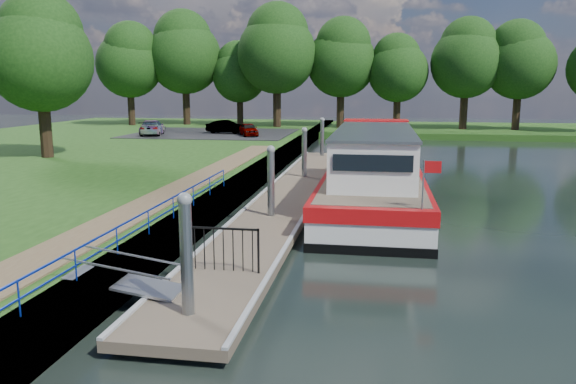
% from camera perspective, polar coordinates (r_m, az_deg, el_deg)
% --- Properties ---
extents(ground, '(160.00, 160.00, 0.00)m').
position_cam_1_polar(ground, '(12.63, -9.25, -12.86)').
color(ground, black).
rests_on(ground, ground).
extents(bank_edge, '(1.10, 90.00, 0.78)m').
position_cam_1_polar(bank_edge, '(27.11, -4.40, 0.86)').
color(bank_edge, '#473D2D').
rests_on(bank_edge, ground).
extents(far_bank, '(60.00, 18.00, 0.60)m').
position_cam_1_polar(far_bank, '(63.66, 16.74, 6.04)').
color(far_bank, '#1E4513').
rests_on(far_bank, ground).
extents(footpath, '(1.60, 40.00, 0.05)m').
position_cam_1_polar(footpath, '(21.07, -13.82, -1.14)').
color(footpath, brown).
rests_on(footpath, riverbank).
extents(carpark, '(14.00, 12.00, 0.06)m').
position_cam_1_polar(carpark, '(51.31, -7.56, 5.94)').
color(carpark, black).
rests_on(carpark, riverbank).
extents(blue_fence, '(0.04, 18.04, 0.72)m').
position_cam_1_polar(blue_fence, '(15.85, -15.43, -3.21)').
color(blue_fence, '#0C2DBF').
rests_on(blue_fence, riverbank).
extents(pontoon, '(2.50, 30.00, 0.56)m').
position_cam_1_polar(pontoon, '(24.73, 0.26, -0.55)').
color(pontoon, brown).
rests_on(pontoon, ground).
extents(mooring_piles, '(0.30, 27.30, 3.55)m').
position_cam_1_polar(mooring_piles, '(24.54, 0.27, 1.96)').
color(mooring_piles, gray).
rests_on(mooring_piles, ground).
extents(gangway, '(2.58, 1.00, 0.92)m').
position_cam_1_polar(gangway, '(13.50, -16.21, -8.73)').
color(gangway, '#A5A8AD').
rests_on(gangway, ground).
extents(gate_panel, '(1.85, 0.05, 1.15)m').
position_cam_1_polar(gate_panel, '(14.23, -6.59, -5.16)').
color(gate_panel, black).
rests_on(gate_panel, ground).
extents(barge, '(4.36, 21.15, 4.78)m').
position_cam_1_polar(barge, '(27.05, 8.76, 2.25)').
color(barge, black).
rests_on(barge, ground).
extents(horizon_trees, '(54.38, 10.03, 12.87)m').
position_cam_1_polar(horizon_trees, '(59.95, 4.20, 13.52)').
color(horizon_trees, '#332316').
rests_on(horizon_trees, ground).
extents(bank_tree_a, '(6.12, 6.12, 9.72)m').
position_cam_1_polar(bank_tree_a, '(36.86, -23.86, 12.96)').
color(bank_tree_a, '#332316').
rests_on(bank_tree_a, riverbank).
extents(car_a, '(2.44, 3.41, 1.08)m').
position_cam_1_polar(car_a, '(48.05, -4.03, 6.36)').
color(car_a, '#999999').
rests_on(car_a, carpark).
extents(car_b, '(3.70, 1.73, 1.17)m').
position_cam_1_polar(car_b, '(50.62, -6.28, 6.60)').
color(car_b, '#999999').
rests_on(car_b, carpark).
extents(car_c, '(2.83, 4.74, 1.29)m').
position_cam_1_polar(car_c, '(50.05, -13.62, 6.38)').
color(car_c, '#999999').
rests_on(car_c, carpark).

